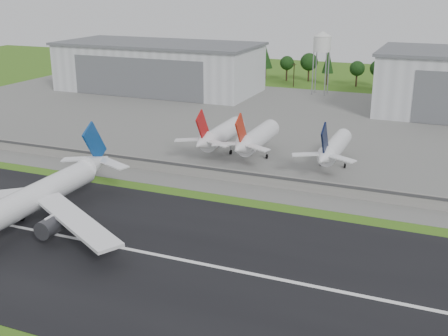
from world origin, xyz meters
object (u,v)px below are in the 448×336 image
at_px(main_airliner, 23,209).
at_px(parked_jet_navy, 333,149).
at_px(parked_jet_red_a, 218,135).
at_px(parked_jet_red_b, 255,139).

distance_m(main_airliner, parked_jet_navy, 84.68).
xyz_separation_m(parked_jet_red_a, parked_jet_navy, (35.20, -0.05, -0.30)).
bearing_deg(parked_jet_navy, parked_jet_red_a, 179.91).
height_order(main_airliner, parked_jet_red_a, main_airliner).
bearing_deg(main_airliner, parked_jet_navy, -128.43).
bearing_deg(parked_jet_red_a, main_airliner, -103.95).
relative_size(main_airliner, parked_jet_red_b, 1.89).
bearing_deg(parked_jet_red_a, parked_jet_navy, -0.09).
height_order(parked_jet_red_a, parked_jet_navy, parked_jet_red_a).
bearing_deg(parked_jet_red_b, parked_jet_navy, -0.15).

